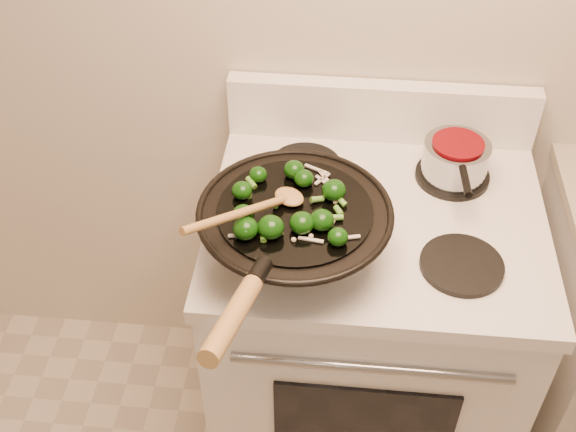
# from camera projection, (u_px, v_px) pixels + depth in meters

# --- Properties ---
(stove) EXTENTS (0.78, 0.67, 1.08)m
(stove) POSITION_uv_depth(u_px,v_px,m) (364.00, 333.00, 1.98)
(stove) COLOR white
(stove) RESTS_ON ground
(wok) EXTENTS (0.41, 0.67, 0.25)m
(wok) POSITION_uv_depth(u_px,v_px,m) (294.00, 230.00, 1.51)
(wok) COLOR black
(wok) RESTS_ON stove
(stirfry) EXTENTS (0.27, 0.26, 0.05)m
(stirfry) POSITION_uv_depth(u_px,v_px,m) (288.00, 207.00, 1.46)
(stirfry) COLOR #0D3608
(stirfry) RESTS_ON wok
(wooden_spoon) EXTENTS (0.22, 0.26, 0.11)m
(wooden_spoon) POSITION_uv_depth(u_px,v_px,m) (261.00, 206.00, 1.44)
(wooden_spoon) COLOR #A77941
(wooden_spoon) RESTS_ON wok
(saucepan) EXTENTS (0.16, 0.26, 0.09)m
(saucepan) POSITION_uv_depth(u_px,v_px,m) (456.00, 159.00, 1.72)
(saucepan) COLOR #909398
(saucepan) RESTS_ON stove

